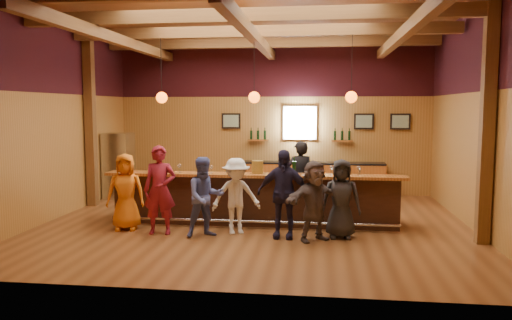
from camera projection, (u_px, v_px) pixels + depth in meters
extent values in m
plane|color=brown|center=(254.00, 224.00, 10.70)|extent=(9.00, 9.00, 0.00)
cube|color=#9A662A|center=(272.00, 116.00, 14.41)|extent=(9.00, 0.04, 4.50)
cube|color=#9A662A|center=(214.00, 126.00, 6.52)|extent=(9.00, 0.04, 4.50)
cube|color=#9A662A|center=(53.00, 118.00, 11.04)|extent=(0.04, 8.00, 4.50)
cube|color=#9A662A|center=(479.00, 120.00, 9.90)|extent=(0.04, 8.00, 4.50)
cube|color=brown|center=(254.00, 9.00, 10.23)|extent=(9.00, 8.00, 0.04)
cube|color=black|center=(272.00, 67.00, 14.25)|extent=(9.00, 0.01, 1.70)
cube|color=black|center=(51.00, 54.00, 10.89)|extent=(0.01, 8.00, 1.70)
cube|color=black|center=(481.00, 48.00, 9.76)|extent=(0.01, 8.00, 1.70)
cube|color=brown|center=(90.00, 117.00, 12.50)|extent=(0.22, 0.22, 4.50)
cube|color=brown|center=(487.00, 121.00, 8.93)|extent=(0.22, 0.22, 4.50)
cube|color=brown|center=(247.00, 15.00, 9.28)|extent=(8.80, 0.20, 0.25)
cube|color=brown|center=(260.00, 31.00, 11.25)|extent=(8.80, 0.20, 0.25)
cube|color=brown|center=(269.00, 43.00, 13.22)|extent=(8.80, 0.20, 0.25)
cube|color=brown|center=(115.00, 39.00, 10.67)|extent=(0.18, 7.80, 0.22)
cube|color=brown|center=(254.00, 36.00, 10.29)|extent=(0.18, 7.80, 0.22)
cube|color=brown|center=(404.00, 34.00, 9.91)|extent=(0.18, 7.80, 0.22)
cube|color=black|center=(254.00, 200.00, 10.65)|extent=(6.00, 0.60, 1.05)
cube|color=#9A4F1C|center=(253.00, 175.00, 10.41)|extent=(6.30, 0.50, 0.06)
cube|color=black|center=(256.00, 179.00, 10.98)|extent=(6.00, 0.48, 0.05)
cube|color=black|center=(256.00, 200.00, 11.03)|extent=(6.00, 0.48, 0.90)
cube|color=silver|center=(348.00, 183.00, 10.73)|extent=(0.45, 0.40, 0.14)
cube|color=silver|center=(372.00, 183.00, 10.67)|extent=(0.45, 0.40, 0.14)
cylinder|color=silver|center=(252.00, 221.00, 10.27)|extent=(6.00, 0.06, 0.06)
cube|color=#9A4F1C|center=(313.00, 180.00, 14.18)|extent=(4.00, 0.50, 0.90)
cube|color=black|center=(313.00, 163.00, 14.13)|extent=(4.00, 0.52, 0.05)
cube|color=silver|center=(300.00, 123.00, 14.29)|extent=(0.95, 0.08, 0.95)
cube|color=white|center=(300.00, 123.00, 14.24)|extent=(0.78, 0.01, 0.78)
cube|color=black|center=(231.00, 121.00, 14.52)|extent=(0.55, 0.04, 0.45)
cube|color=silver|center=(231.00, 121.00, 14.50)|extent=(0.45, 0.01, 0.35)
cube|color=black|center=(364.00, 121.00, 14.04)|extent=(0.55, 0.04, 0.45)
cube|color=silver|center=(364.00, 121.00, 14.02)|extent=(0.45, 0.01, 0.35)
cube|color=black|center=(400.00, 122.00, 13.92)|extent=(0.55, 0.04, 0.45)
cube|color=silver|center=(400.00, 122.00, 13.89)|extent=(0.45, 0.01, 0.35)
cube|color=#9A4F1C|center=(258.00, 140.00, 14.42)|extent=(0.60, 0.18, 0.04)
cylinder|color=black|center=(251.00, 135.00, 14.43)|extent=(0.07, 0.07, 0.26)
cylinder|color=black|center=(258.00, 135.00, 14.40)|extent=(0.07, 0.07, 0.26)
cylinder|color=black|center=(265.00, 135.00, 14.38)|extent=(0.07, 0.07, 0.26)
cube|color=#9A4F1C|center=(342.00, 141.00, 14.12)|extent=(0.60, 0.18, 0.04)
cylinder|color=black|center=(335.00, 135.00, 14.13)|extent=(0.07, 0.07, 0.26)
cylinder|color=black|center=(342.00, 136.00, 14.10)|extent=(0.07, 0.07, 0.26)
cylinder|color=black|center=(349.00, 136.00, 14.08)|extent=(0.07, 0.07, 0.26)
cylinder|color=black|center=(161.00, 68.00, 10.61)|extent=(0.01, 0.01, 1.25)
sphere|color=#FF5A0C|center=(162.00, 98.00, 10.68)|extent=(0.24, 0.24, 0.24)
cylinder|color=black|center=(254.00, 67.00, 10.36)|extent=(0.01, 0.01, 1.25)
sphere|color=#FF5A0C|center=(254.00, 97.00, 10.42)|extent=(0.24, 0.24, 0.24)
cylinder|color=black|center=(352.00, 66.00, 10.10)|extent=(0.01, 0.01, 1.25)
sphere|color=#FF5A0C|center=(351.00, 97.00, 10.17)|extent=(0.24, 0.24, 0.24)
cube|color=silver|center=(119.00, 166.00, 13.69)|extent=(0.70, 0.70, 1.80)
imported|color=orange|center=(126.00, 192.00, 10.14)|extent=(0.84, 0.63, 1.56)
imported|color=maroon|center=(160.00, 190.00, 9.79)|extent=(0.68, 0.48, 1.75)
imported|color=#4F5B9E|center=(205.00, 197.00, 9.59)|extent=(0.94, 0.88, 1.55)
imported|color=white|center=(236.00, 196.00, 9.82)|extent=(1.10, 0.86, 1.50)
imported|color=#1E1C38|center=(283.00, 194.00, 9.49)|extent=(1.03, 0.49, 1.70)
imported|color=#524441|center=(314.00, 201.00, 9.29)|extent=(1.40, 1.18, 1.51)
imported|color=black|center=(341.00, 199.00, 9.49)|extent=(0.76, 0.51, 1.52)
imported|color=black|center=(300.00, 178.00, 11.55)|extent=(0.71, 0.56, 1.72)
cylinder|color=brown|center=(258.00, 167.00, 10.47)|extent=(0.25, 0.25, 0.27)
cylinder|color=black|center=(283.00, 167.00, 10.44)|extent=(0.08, 0.08, 0.27)
cylinder|color=black|center=(283.00, 158.00, 10.42)|extent=(0.03, 0.03, 0.09)
cylinder|color=black|center=(294.00, 168.00, 10.36)|extent=(0.08, 0.08, 0.27)
cylinder|color=black|center=(294.00, 159.00, 10.34)|extent=(0.03, 0.03, 0.09)
cylinder|color=silver|center=(122.00, 172.00, 10.69)|extent=(0.07, 0.07, 0.01)
cylinder|color=silver|center=(122.00, 169.00, 10.69)|extent=(0.01, 0.01, 0.10)
sphere|color=silver|center=(122.00, 166.00, 10.68)|extent=(0.08, 0.08, 0.08)
cylinder|color=silver|center=(168.00, 172.00, 10.64)|extent=(0.08, 0.08, 0.01)
cylinder|color=silver|center=(168.00, 169.00, 10.64)|extent=(0.01, 0.01, 0.11)
sphere|color=silver|center=(168.00, 165.00, 10.63)|extent=(0.09, 0.09, 0.09)
cylinder|color=silver|center=(180.00, 172.00, 10.61)|extent=(0.07, 0.07, 0.01)
cylinder|color=silver|center=(180.00, 170.00, 10.61)|extent=(0.01, 0.01, 0.10)
sphere|color=silver|center=(180.00, 166.00, 10.60)|extent=(0.08, 0.08, 0.08)
cylinder|color=silver|center=(211.00, 173.00, 10.49)|extent=(0.07, 0.07, 0.01)
cylinder|color=silver|center=(211.00, 171.00, 10.49)|extent=(0.01, 0.01, 0.10)
sphere|color=silver|center=(211.00, 167.00, 10.48)|extent=(0.08, 0.08, 0.08)
cylinder|color=silver|center=(236.00, 173.00, 10.55)|extent=(0.06, 0.06, 0.01)
cylinder|color=silver|center=(236.00, 170.00, 10.54)|extent=(0.01, 0.01, 0.09)
sphere|color=silver|center=(236.00, 167.00, 10.54)|extent=(0.07, 0.07, 0.07)
cylinder|color=silver|center=(288.00, 174.00, 10.37)|extent=(0.08, 0.08, 0.01)
cylinder|color=silver|center=(288.00, 171.00, 10.36)|extent=(0.01, 0.01, 0.11)
sphere|color=silver|center=(288.00, 167.00, 10.35)|extent=(0.09, 0.09, 0.09)
cylinder|color=silver|center=(331.00, 175.00, 10.23)|extent=(0.08, 0.08, 0.01)
cylinder|color=silver|center=(331.00, 172.00, 10.23)|extent=(0.01, 0.01, 0.11)
sphere|color=silver|center=(331.00, 168.00, 10.22)|extent=(0.09, 0.09, 0.09)
cylinder|color=silver|center=(359.00, 175.00, 10.19)|extent=(0.08, 0.08, 0.01)
cylinder|color=silver|center=(359.00, 172.00, 10.19)|extent=(0.01, 0.01, 0.11)
sphere|color=silver|center=(359.00, 168.00, 10.18)|extent=(0.09, 0.09, 0.09)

